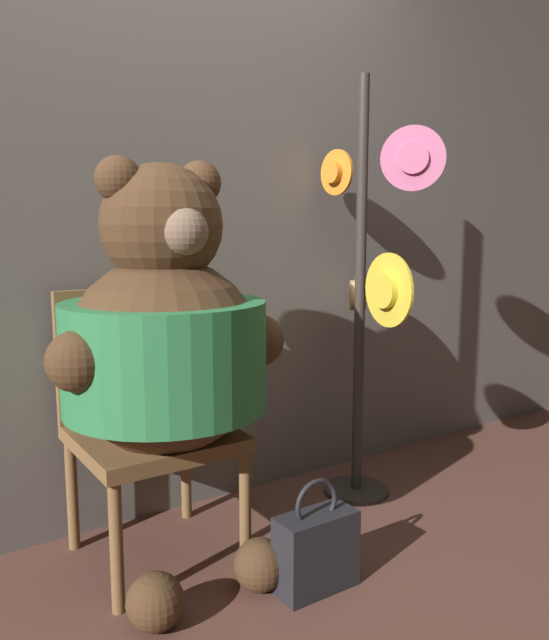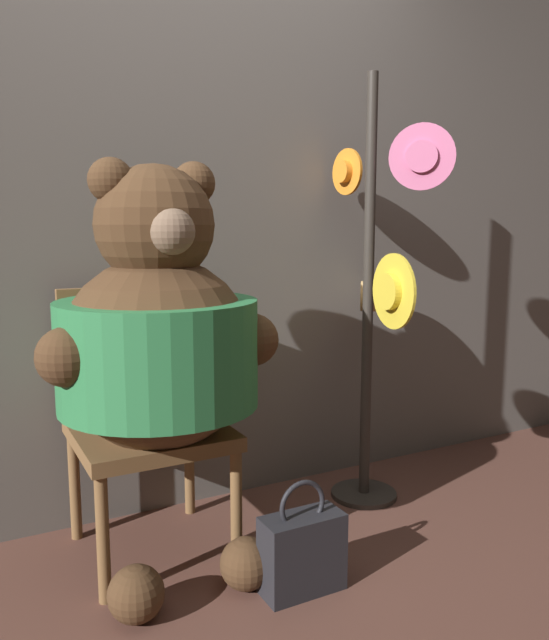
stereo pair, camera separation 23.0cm
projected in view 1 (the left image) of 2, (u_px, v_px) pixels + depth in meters
The scene contains 6 objects.
ground_plane at pixel (205, 581), 2.04m from camera, with size 14.00×14.00×0.00m, color brown.
wall_back at pixel (125, 185), 2.34m from camera, with size 8.00×0.10×2.60m.
chair at pixel (144, 413), 2.18m from camera, with size 0.51×0.51×0.93m.
teddy_bear at pixel (166, 342), 2.01m from camera, with size 0.79×0.70×1.36m.
hat_display_rack at pixel (368, 294), 2.59m from camera, with size 0.37×0.59×1.75m.
handbag_on_ground at pixel (316, 549), 1.98m from camera, with size 0.26×0.12×0.37m.
Camera 1 is at (-0.86, -1.70, 1.14)m, focal length 35.00 mm.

